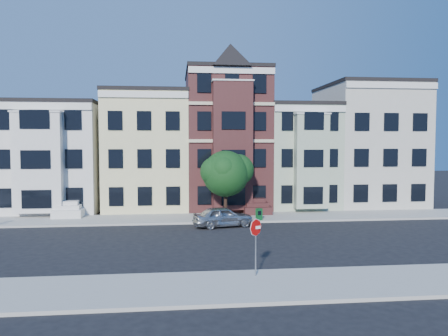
{
  "coord_description": "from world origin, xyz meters",
  "views": [
    {
      "loc": [
        -4.46,
        -25.08,
        5.89
      ],
      "look_at": [
        -1.37,
        3.32,
        4.2
      ],
      "focal_mm": 35.0,
      "sensor_mm": 36.0,
      "label": 1
    }
  ],
  "objects": [
    {
      "name": "newspaper_box",
      "position": [
        1.56,
        6.3,
        0.59
      ],
      "size": [
        0.5,
        0.48,
        0.87
      ],
      "primitive_type": "cube",
      "rotation": [
        0.0,
        0.0,
        0.43
      ],
      "color": "#105924",
      "rests_on": "far_sidewalk"
    },
    {
      "name": "stop_sign",
      "position": [
        -1.12,
        -6.92,
        1.55
      ],
      "size": [
        0.77,
        0.35,
        2.81
      ],
      "primitive_type": null,
      "rotation": [
        0.0,
        0.0,
        0.33
      ],
      "color": "#C20806",
      "rests_on": "near_sidewalk"
    },
    {
      "name": "house_white",
      "position": [
        -15.0,
        14.5,
        4.5
      ],
      "size": [
        8.0,
        9.0,
        9.0
      ],
      "primitive_type": "cube",
      "color": "silver",
      "rests_on": "ground"
    },
    {
      "name": "street_tree",
      "position": [
        -0.84,
        7.07,
        3.32
      ],
      "size": [
        7.16,
        7.16,
        6.33
      ],
      "primitive_type": null,
      "rotation": [
        0.0,
        0.0,
        -0.41
      ],
      "color": "#1B4D1B",
      "rests_on": "far_sidewalk"
    },
    {
      "name": "house_green",
      "position": [
        6.5,
        14.5,
        4.5
      ],
      "size": [
        6.0,
        9.0,
        9.0
      ],
      "primitive_type": "cube",
      "color": "#A4B497",
      "rests_on": "ground"
    },
    {
      "name": "parked_car",
      "position": [
        -1.26,
        4.86,
        0.72
      ],
      "size": [
        4.46,
        2.52,
        1.43
      ],
      "primitive_type": "imported",
      "rotation": [
        0.0,
        0.0,
        1.78
      ],
      "color": "#B2B4B9",
      "rests_on": "ground"
    },
    {
      "name": "house_brown",
      "position": [
        0.0,
        14.5,
        6.0
      ],
      "size": [
        7.0,
        9.0,
        12.0
      ],
      "primitive_type": "cube",
      "color": "#3F1C1B",
      "rests_on": "ground"
    },
    {
      "name": "house_cream",
      "position": [
        13.5,
        14.5,
        5.5
      ],
      "size": [
        8.0,
        9.0,
        11.0
      ],
      "primitive_type": "cube",
      "color": "beige",
      "rests_on": "ground"
    },
    {
      "name": "house_yellow",
      "position": [
        -7.0,
        14.5,
        5.0
      ],
      "size": [
        7.0,
        9.0,
        10.0
      ],
      "primitive_type": "cube",
      "color": "beige",
      "rests_on": "ground"
    },
    {
      "name": "far_sidewalk",
      "position": [
        0.0,
        8.0,
        0.07
      ],
      "size": [
        60.0,
        4.0,
        0.15
      ],
      "primitive_type": "cube",
      "color": "#9E9B93",
      "rests_on": "ground"
    },
    {
      "name": "ground",
      "position": [
        0.0,
        0.0,
        0.0
      ],
      "size": [
        120.0,
        120.0,
        0.0
      ],
      "primitive_type": "plane",
      "color": "black"
    },
    {
      "name": "near_sidewalk",
      "position": [
        0.0,
        -8.0,
        0.07
      ],
      "size": [
        60.0,
        4.0,
        0.15
      ],
      "primitive_type": "cube",
      "color": "#9E9B93",
      "rests_on": "ground"
    }
  ]
}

